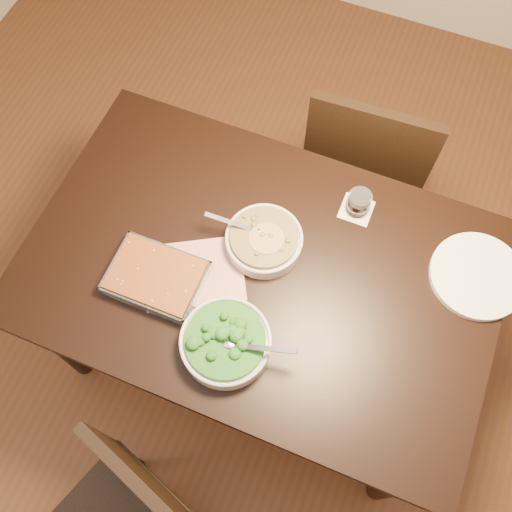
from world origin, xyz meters
TOP-DOWN VIEW (x-y plane):
  - ground at (0.00, 0.00)m, footprint 4.00×4.00m
  - room at (0.00, 0.00)m, footprint 4.04×4.04m
  - table at (0.00, 0.00)m, footprint 1.40×0.90m
  - magazine_a at (-0.18, -0.09)m, footprint 0.36×0.33m
  - coaster at (0.20, 0.30)m, footprint 0.10×0.10m
  - stew_bowl at (-0.02, 0.08)m, footprint 0.26×0.23m
  - broccoli_bowl at (0.00, -0.25)m, footprint 0.29×0.25m
  - baking_dish at (-0.27, -0.15)m, footprint 0.27×0.20m
  - wine_tumbler at (0.20, 0.30)m, footprint 0.07×0.07m
  - dinner_plate at (0.60, 0.22)m, footprint 0.28×0.28m
  - chair_far at (0.16, 0.66)m, footprint 0.45×0.45m

SIDE VIEW (x-z plane):
  - ground at x=0.00m, z-range 0.00..0.00m
  - chair_far at x=0.16m, z-range 0.05..0.97m
  - table at x=0.00m, z-range 0.28..1.03m
  - coaster at x=0.20m, z-range 0.75..0.75m
  - magazine_a at x=-0.18m, z-range 0.75..0.76m
  - dinner_plate at x=0.60m, z-range 0.75..0.77m
  - baking_dish at x=-0.27m, z-range 0.75..0.80m
  - stew_bowl at x=-0.02m, z-range 0.74..0.83m
  - broccoli_bowl at x=0.00m, z-range 0.74..0.83m
  - wine_tumbler at x=0.20m, z-range 0.75..0.84m
  - room at x=0.00m, z-range 0.35..3.07m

